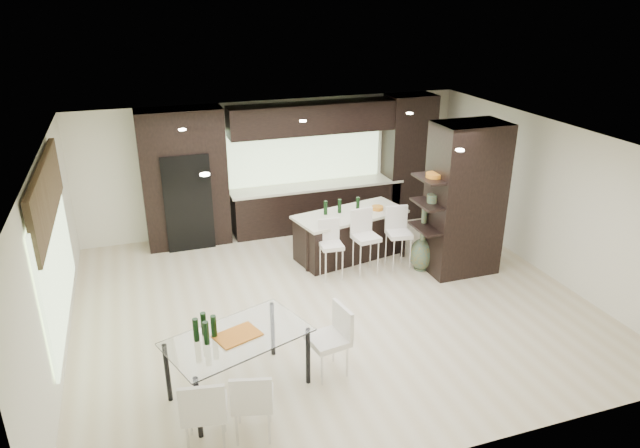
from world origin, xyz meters
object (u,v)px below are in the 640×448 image
object	(u,v)px
stool_left	(331,256)
bench	(367,239)
kitchen_island	(350,235)
floor_vase	(423,239)
stool_right	(398,245)
chair_near	(253,404)
chair_end	(328,345)
stool_mid	(366,249)
chair_far	(205,413)
dining_table	(239,364)

from	to	relation	value
stool_left	bench	world-z (taller)	stool_left
kitchen_island	floor_vase	bearing A→B (deg)	-55.12
stool_right	bench	world-z (taller)	stool_right
stool_left	chair_near	bearing A→B (deg)	-118.78
stool_left	chair_end	size ratio (longest dim) A/B	0.97
floor_vase	stool_mid	bearing A→B (deg)	169.34
floor_vase	chair_end	xyz separation A→B (m)	(-2.62, -2.33, -0.15)
kitchen_island	stool_right	world-z (taller)	stool_right
stool_right	floor_vase	xyz separation A→B (m)	(0.38, -0.20, 0.13)
stool_left	chair_far	world-z (taller)	chair_far
stool_right	chair_end	size ratio (longest dim) A/B	1.05
stool_left	stool_right	world-z (taller)	stool_right
stool_mid	stool_right	world-z (taller)	stool_mid
floor_vase	chair_near	bearing A→B (deg)	-140.56
stool_mid	dining_table	size ratio (longest dim) A/B	0.56
dining_table	chair_near	xyz separation A→B (m)	(0.00, -0.79, 0.01)
chair_end	stool_left	bearing A→B (deg)	-29.87
stool_mid	chair_far	size ratio (longest dim) A/B	1.06
stool_right	bench	distance (m)	0.91
floor_vase	stool_left	bearing A→B (deg)	172.73
kitchen_island	bench	xyz separation A→B (m)	(0.40, 0.09, -0.19)
stool_left	dining_table	size ratio (longest dim) A/B	0.50
floor_vase	stool_right	bearing A→B (deg)	152.46
chair_far	bench	bearing A→B (deg)	58.35
stool_mid	stool_right	size ratio (longest dim) A/B	1.03
stool_mid	stool_left	bearing A→B (deg)	172.28
chair_near	chair_far	xyz separation A→B (m)	(-0.53, -0.01, 0.02)
stool_left	stool_mid	size ratio (longest dim) A/B	0.90
kitchen_island	stool_right	xyz separation A→B (m)	(0.64, -0.75, 0.03)
bench	chair_near	world-z (taller)	chair_near
stool_right	dining_table	bearing A→B (deg)	-136.30
stool_left	chair_near	xyz separation A→B (m)	(-2.13, -3.33, -0.01)
stool_left	floor_vase	world-z (taller)	floor_vase
kitchen_island	bench	size ratio (longest dim) A/B	1.66
dining_table	chair_near	size ratio (longest dim) A/B	2.02
dining_table	bench	bearing A→B (deg)	26.79
floor_vase	chair_near	world-z (taller)	floor_vase
stool_left	chair_near	world-z (taller)	stool_left
floor_vase	chair_end	bearing A→B (deg)	-138.34
kitchen_island	floor_vase	distance (m)	1.40
kitchen_island	stool_left	distance (m)	0.98
stool_mid	chair_end	xyz separation A→B (m)	(-1.60, -2.52, -0.03)
kitchen_island	stool_mid	size ratio (longest dim) A/B	2.20
chair_near	chair_end	world-z (taller)	chair_end
floor_vase	dining_table	xyz separation A→B (m)	(-3.79, -2.33, -0.18)
dining_table	stool_right	bearing A→B (deg)	16.54
stool_right	dining_table	size ratio (longest dim) A/B	0.54
stool_left	bench	distance (m)	1.35
bench	dining_table	world-z (taller)	dining_table
bench	chair_end	bearing A→B (deg)	-121.88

